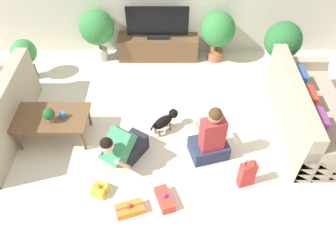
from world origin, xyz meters
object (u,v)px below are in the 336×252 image
(person_kneeling, at_px, (122,147))
(gift_bag_a, at_px, (246,174))
(tv, at_px, (156,24))
(potted_plant_back_left, at_px, (96,29))
(mug, at_px, (61,115))
(gift_box_b, at_px, (164,199))
(tabletop_plant, at_px, (48,115))
(tv_console, at_px, (157,47))
(gift_box_c, at_px, (129,209))
(dog, at_px, (164,120))
(coffee_table, at_px, (50,119))
(potted_plant_corner_left, at_px, (23,55))
(sofa_right, at_px, (307,113))
(person_sitting, at_px, (210,139))
(potted_plant_back_right, at_px, (216,31))
(gift_box_a, at_px, (99,190))
(potted_plant_corner_right, at_px, (281,41))

(person_kneeling, xyz_separation_m, gift_bag_a, (1.66, -0.37, -0.11))
(tv, bearing_deg, potted_plant_back_left, -177.41)
(mug, bearing_deg, gift_box_b, -37.48)
(tabletop_plant, bearing_deg, tv_console, 55.80)
(gift_box_c, xyz_separation_m, gift_bag_a, (1.53, 0.42, 0.16))
(gift_box_c, height_order, gift_bag_a, gift_bag_a)
(tv, bearing_deg, dog, -85.51)
(coffee_table, distance_m, potted_plant_back_left, 2.10)
(person_kneeling, bearing_deg, potted_plant_corner_left, 166.81)
(tv_console, xyz_separation_m, tabletop_plant, (-1.48, -2.18, 0.33))
(tabletop_plant, bearing_deg, coffee_table, 109.98)
(sofa_right, distance_m, dog, 2.16)
(person_sitting, xyz_separation_m, tabletop_plant, (-2.27, 0.28, 0.20))
(coffee_table, xyz_separation_m, potted_plant_back_right, (2.62, 2.04, 0.22))
(tv_console, relative_size, gift_box_a, 6.26)
(potted_plant_back_right, distance_m, person_kneeling, 2.97)
(potted_plant_corner_left, bearing_deg, gift_box_b, -46.71)
(gift_box_b, relative_size, gift_box_c, 1.01)
(coffee_table, distance_m, tabletop_plant, 0.19)
(gift_box_c, bearing_deg, gift_bag_a, 15.43)
(tv_console, bearing_deg, gift_box_a, -102.94)
(dog, height_order, gift_box_a, dog)
(coffee_table, height_order, person_kneeling, person_kneeling)
(potted_plant_corner_right, bearing_deg, potted_plant_corner_left, -178.63)
(person_kneeling, height_order, tabletop_plant, person_kneeling)
(sofa_right, bearing_deg, person_sitting, 109.81)
(potted_plant_back_right, xyz_separation_m, potted_plant_back_left, (-2.21, 0.00, 0.05))
(tv_console, bearing_deg, dog, -85.51)
(coffee_table, distance_m, potted_plant_corner_right, 4.01)
(potted_plant_corner_right, height_order, dog, potted_plant_corner_right)
(potted_plant_back_left, distance_m, gift_box_c, 3.47)
(sofa_right, bearing_deg, tv, 50.48)
(tv, distance_m, gift_box_b, 3.30)
(person_sitting, relative_size, gift_box_a, 3.97)
(person_sitting, bearing_deg, person_kneeling, -9.30)
(potted_plant_back_left, height_order, gift_box_b, potted_plant_back_left)
(potted_plant_back_right, relative_size, person_kneeling, 1.21)
(potted_plant_corner_right, height_order, gift_box_b, potted_plant_corner_right)
(sofa_right, height_order, potted_plant_back_left, potted_plant_back_left)
(sofa_right, height_order, tabletop_plant, sofa_right)
(potted_plant_corner_left, distance_m, gift_box_a, 2.97)
(person_sitting, bearing_deg, potted_plant_corner_right, -140.60)
(gift_box_c, bearing_deg, mug, 129.14)
(mug, bearing_deg, gift_bag_a, -18.24)
(potted_plant_back_right, xyz_separation_m, gift_box_b, (-0.96, -3.18, -0.54))
(potted_plant_back_right, relative_size, gift_box_c, 2.45)
(tv_console, distance_m, dog, 1.96)
(person_sitting, bearing_deg, dog, -53.79)
(gift_box_a, bearing_deg, potted_plant_corner_right, 41.79)
(gift_box_a, bearing_deg, tv, 77.06)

